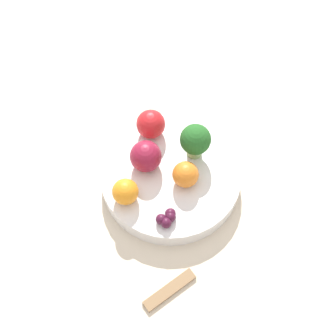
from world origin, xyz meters
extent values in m
plane|color=gray|center=(0.00, 0.00, 0.00)|extent=(6.00, 6.00, 0.00)
cube|color=beige|center=(0.00, 0.00, 0.01)|extent=(1.20, 1.20, 0.02)
cylinder|color=white|center=(0.00, 0.00, 0.04)|extent=(0.21, 0.21, 0.03)
cylinder|color=#8CB76B|center=(0.03, -0.04, 0.06)|extent=(0.02, 0.02, 0.02)
sphere|color=#236023|center=(0.03, -0.04, 0.09)|extent=(0.05, 0.05, 0.05)
sphere|color=red|center=(0.07, 0.03, 0.07)|extent=(0.04, 0.04, 0.04)
sphere|color=maroon|center=(0.01, 0.04, 0.08)|extent=(0.05, 0.05, 0.05)
sphere|color=orange|center=(-0.02, -0.02, 0.07)|extent=(0.04, 0.04, 0.04)
sphere|color=orange|center=(-0.04, 0.06, 0.07)|extent=(0.04, 0.04, 0.04)
sphere|color=#47142D|center=(-0.07, 0.00, 0.06)|extent=(0.02, 0.02, 0.02)
sphere|color=#47142D|center=(-0.08, 0.01, 0.06)|extent=(0.02, 0.02, 0.02)
sphere|color=#47142D|center=(-0.09, 0.01, 0.06)|extent=(0.02, 0.02, 0.02)
sphere|color=#47142D|center=(-0.08, 0.00, 0.06)|extent=(0.02, 0.02, 0.02)
cube|color=olive|center=(-0.17, 0.00, 0.02)|extent=(0.06, 0.07, 0.01)
camera|label=1|loc=(-0.34, 0.00, 0.67)|focal=50.00mm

